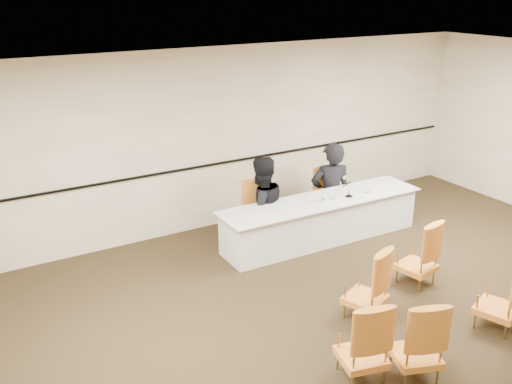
# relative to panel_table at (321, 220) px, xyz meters

# --- Properties ---
(floor) EXTENTS (10.00, 10.00, 0.00)m
(floor) POSITION_rel_panel_table_xyz_m (-0.99, -2.57, -0.35)
(floor) COLOR black
(floor) RESTS_ON ground
(ceiling) EXTENTS (10.00, 10.00, 0.00)m
(ceiling) POSITION_rel_panel_table_xyz_m (-0.99, -2.57, 2.65)
(ceiling) COLOR white
(ceiling) RESTS_ON ground
(wall_back) EXTENTS (10.00, 0.04, 3.00)m
(wall_back) POSITION_rel_panel_table_xyz_m (-0.99, 1.43, 1.15)
(wall_back) COLOR #B9B292
(wall_back) RESTS_ON ground
(wall_rail) EXTENTS (9.80, 0.04, 0.03)m
(wall_rail) POSITION_rel_panel_table_xyz_m (-0.99, 1.39, 0.75)
(wall_rail) COLOR black
(wall_rail) RESTS_ON wall_back
(panel_table) EXTENTS (3.47, 0.87, 0.69)m
(panel_table) POSITION_rel_panel_table_xyz_m (0.00, 0.00, 0.00)
(panel_table) COLOR silver
(panel_table) RESTS_ON ground
(panelist_main) EXTENTS (0.83, 0.68, 1.94)m
(panelist_main) POSITION_rel_panel_table_xyz_m (0.57, 0.52, 0.11)
(panelist_main) COLOR black
(panelist_main) RESTS_ON ground
(panelist_main_chair) EXTENTS (0.51, 0.51, 0.95)m
(panelist_main_chair) POSITION_rel_panel_table_xyz_m (0.57, 0.52, 0.13)
(panelist_main_chair) COLOR #C06122
(panelist_main_chair) RESTS_ON ground
(panelist_second) EXTENTS (0.90, 0.70, 1.82)m
(panelist_second) POSITION_rel_panel_table_xyz_m (-0.81, 0.54, 0.13)
(panelist_second) COLOR black
(panelist_second) RESTS_ON ground
(panelist_second_chair) EXTENTS (0.51, 0.51, 0.95)m
(panelist_second_chair) POSITION_rel_panel_table_xyz_m (-0.81, 0.54, 0.13)
(panelist_second_chair) COLOR #C06122
(panelist_second_chair) RESTS_ON ground
(papers) EXTENTS (0.30, 0.23, 0.00)m
(papers) POSITION_rel_panel_table_xyz_m (0.41, -0.01, 0.35)
(papers) COLOR silver
(papers) RESTS_ON panel_table
(microphone) EXTENTS (0.14, 0.23, 0.31)m
(microphone) POSITION_rel_panel_table_xyz_m (0.44, -0.11, 0.50)
(microphone) COLOR black
(microphone) RESTS_ON panel_table
(water_bottle) EXTENTS (0.07, 0.07, 0.20)m
(water_bottle) POSITION_rel_panel_table_xyz_m (-0.05, -0.09, 0.45)
(water_bottle) COLOR teal
(water_bottle) RESTS_ON panel_table
(drinking_glass) EXTENTS (0.08, 0.08, 0.10)m
(drinking_glass) POSITION_rel_panel_table_xyz_m (0.20, -0.09, 0.40)
(drinking_glass) COLOR silver
(drinking_glass) RESTS_ON panel_table
(coffee_cup) EXTENTS (0.10, 0.10, 0.12)m
(coffee_cup) POSITION_rel_panel_table_xyz_m (0.84, -0.17, 0.41)
(coffee_cup) COLOR silver
(coffee_cup) RESTS_ON panel_table
(aud_chair_front_mid) EXTENTS (0.65, 0.65, 0.95)m
(aud_chair_front_mid) POSITION_rel_panel_table_xyz_m (-0.89, -2.10, 0.13)
(aud_chair_front_mid) COLOR #C06122
(aud_chair_front_mid) RESTS_ON ground
(aud_chair_front_right) EXTENTS (0.59, 0.59, 0.95)m
(aud_chair_front_right) POSITION_rel_panel_table_xyz_m (0.27, -1.81, 0.13)
(aud_chair_front_right) COLOR #C06122
(aud_chair_front_right) RESTS_ON ground
(aud_chair_back_left) EXTENTS (0.61, 0.61, 0.95)m
(aud_chair_back_left) POSITION_rel_panel_table_xyz_m (-1.70, -2.98, 0.13)
(aud_chair_back_left) COLOR #C06122
(aud_chair_back_left) RESTS_ON ground
(aud_chair_back_mid) EXTENTS (0.64, 0.64, 0.95)m
(aud_chair_back_mid) POSITION_rel_panel_table_xyz_m (-1.20, -3.25, 0.13)
(aud_chair_back_mid) COLOR #C06122
(aud_chair_back_mid) RESTS_ON ground
(aud_chair_back_right) EXTENTS (0.64, 0.64, 0.95)m
(aud_chair_back_right) POSITION_rel_panel_table_xyz_m (0.31, -3.09, 0.13)
(aud_chair_back_right) COLOR #C06122
(aud_chair_back_right) RESTS_ON ground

